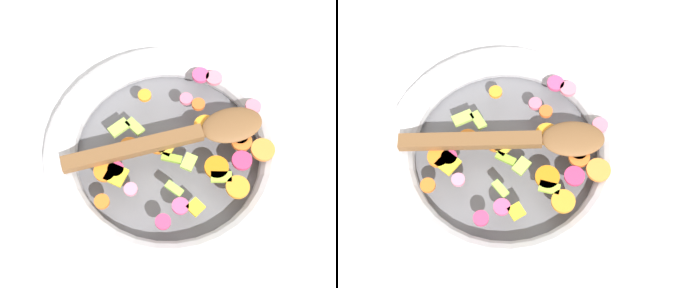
# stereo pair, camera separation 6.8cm
# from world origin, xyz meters

# --- Properties ---
(ground_plane) EXTENTS (4.00, 4.00, 0.00)m
(ground_plane) POSITION_xyz_m (0.00, 0.00, 0.00)
(ground_plane) COLOR silver
(skillet) EXTENTS (0.37, 0.37, 0.05)m
(skillet) POSITION_xyz_m (0.00, 0.00, 0.02)
(skillet) COLOR slate
(skillet) RESTS_ON ground_plane
(chopped_vegetables) EXTENTS (0.28, 0.23, 0.01)m
(chopped_vegetables) POSITION_xyz_m (-0.01, 0.03, 0.05)
(chopped_vegetables) COLOR orange
(chopped_vegetables) RESTS_ON skillet
(wooden_spoon) EXTENTS (0.23, 0.24, 0.01)m
(wooden_spoon) POSITION_xyz_m (-0.02, 0.02, 0.06)
(wooden_spoon) COLOR brown
(wooden_spoon) RESTS_ON chopped_vegetables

